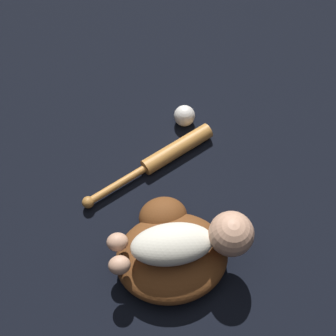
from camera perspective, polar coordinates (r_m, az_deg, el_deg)
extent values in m
plane|color=black|center=(1.35, 2.12, -11.33)|extent=(6.00, 6.00, 0.00)
ellipsoid|color=brown|center=(1.30, 0.30, -10.78)|extent=(0.38, 0.35, 0.10)
ellipsoid|color=brown|center=(1.35, -0.78, -5.94)|extent=(0.17, 0.16, 0.10)
ellipsoid|color=silver|center=(1.22, 0.32, -9.24)|extent=(0.24, 0.17, 0.08)
sphere|color=tan|center=(1.22, 7.53, -7.94)|extent=(0.12, 0.12, 0.12)
ellipsoid|color=tan|center=(1.24, -6.37, -8.93)|extent=(0.07, 0.06, 0.05)
ellipsoid|color=tan|center=(1.22, -6.14, -11.67)|extent=(0.07, 0.06, 0.05)
cylinder|color=#C6843D|center=(1.50, 0.99, 2.37)|extent=(0.22, 0.21, 0.05)
cylinder|color=#C6843D|center=(1.44, -6.38, -2.04)|extent=(0.17, 0.15, 0.02)
sphere|color=#A97034|center=(1.42, -9.87, -4.12)|extent=(0.04, 0.04, 0.04)
sphere|color=white|center=(1.57, 1.88, 6.39)|extent=(0.07, 0.07, 0.07)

